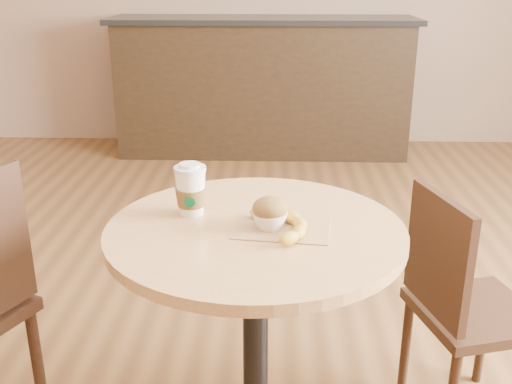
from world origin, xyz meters
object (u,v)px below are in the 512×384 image
cafe_table (255,292)px  muffin (270,213)px  banana (280,224)px  coffee_cup (191,192)px  chair_right (462,303)px

cafe_table → muffin: muffin is taller
muffin → banana: muffin is taller
cafe_table → banana: bearing=-24.9°
coffee_cup → chair_right: bearing=4.3°
cafe_table → coffee_cup: size_ratio=5.42×
banana → chair_right: bearing=3.1°
muffin → chair_right: bearing=18.7°
cafe_table → banana: banana is taller
chair_right → coffee_cup: coffee_cup is taller
chair_right → muffin: (-0.58, -0.20, 0.37)m
coffee_cup → muffin: (0.21, -0.09, -0.02)m
coffee_cup → banana: size_ratio=0.63×
cafe_table → chair_right: chair_right is taller
chair_right → banana: (-0.55, -0.21, 0.34)m
muffin → cafe_table: bearing=163.0°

